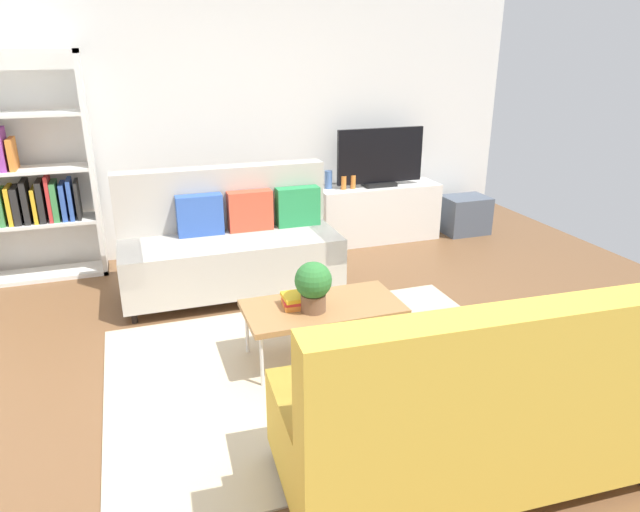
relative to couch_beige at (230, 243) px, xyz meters
The scene contains 17 objects.
ground_plane 1.65m from the couch_beige, 80.15° to the right, with size 7.68×7.68×0.00m, color brown.
wall_far 1.61m from the couch_beige, 77.54° to the left, with size 6.40×0.12×2.90m, color white.
area_rug 1.72m from the couch_beige, 78.27° to the right, with size 2.90×2.20×0.01m, color beige.
couch_beige is the anchor object (origin of this frame).
couch_green 2.92m from the couch_beige, 76.82° to the right, with size 1.94×0.94×1.10m.
coffee_table 1.48m from the couch_beige, 74.78° to the right, with size 1.10×0.56×0.42m.
tv_console 2.06m from the couch_beige, 25.69° to the left, with size 1.40×0.44×0.64m, color silver.
tv 2.11m from the couch_beige, 25.18° to the left, with size 1.00×0.20×0.64m.
bookshelf 1.99m from the couch_beige, 151.63° to the left, with size 1.10×0.36×2.10m.
storage_trunk 3.07m from the couch_beige, 15.01° to the left, with size 0.52×0.40×0.44m, color #4C5666.
potted_plant 1.53m from the couch_beige, 78.73° to the right, with size 0.25×0.25×0.35m.
table_book_0 1.41m from the couch_beige, 80.43° to the right, with size 0.24×0.18×0.04m, color orange.
table_book_1 1.41m from the couch_beige, 80.43° to the right, with size 0.24×0.18×0.03m, color red.
table_book_2 1.41m from the couch_beige, 80.43° to the right, with size 0.24×0.18×0.03m, color gold.
vase_0 1.61m from the couch_beige, 36.47° to the left, with size 0.08×0.08×0.20m, color #4C72B2.
bottle_0 1.67m from the couch_beige, 31.02° to the left, with size 0.06×0.06×0.15m, color orange.
bottle_1 1.77m from the couch_beige, 29.14° to the left, with size 0.06×0.06×0.15m, color orange.
Camera 1 is at (-1.08, -3.28, 2.14)m, focal length 32.03 mm.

